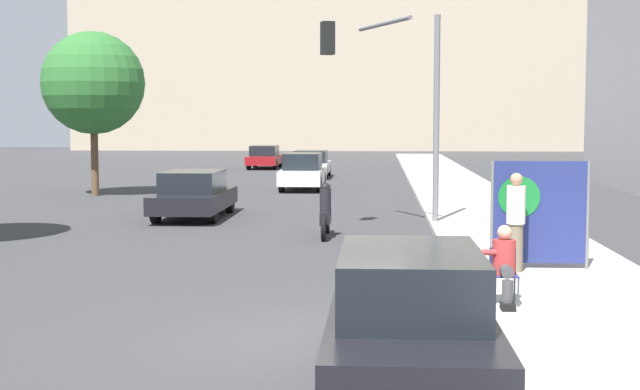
{
  "coord_description": "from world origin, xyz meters",
  "views": [
    {
      "loc": [
        0.86,
        -11.39,
        2.92
      ],
      "look_at": [
        -0.22,
        5.21,
        1.5
      ],
      "focal_mm": 50.0,
      "sensor_mm": 36.0,
      "label": 1
    }
  ],
  "objects_px": {
    "motorcycle_on_road": "(325,214)",
    "pedestrian_behind": "(528,214)",
    "protest_banner": "(539,212)",
    "car_on_road_far_lane": "(265,157)",
    "car_on_road_nearest": "(194,194)",
    "street_tree_midblock": "(93,83)",
    "car_on_road_distant": "(311,164)",
    "seated_protester": "(503,263)",
    "jogger_on_sidewalk": "(516,221)",
    "parked_car_curbside": "(410,318)",
    "car_on_road_midblock": "(303,171)",
    "traffic_light_pole": "(396,81)"
  },
  "relations": [
    {
      "from": "jogger_on_sidewalk",
      "to": "car_on_road_midblock",
      "type": "xyz_separation_m",
      "value": [
        -5.61,
        20.62,
        -0.33
      ]
    },
    {
      "from": "motorcycle_on_road",
      "to": "pedestrian_behind",
      "type": "bearing_deg",
      "value": -43.13
    },
    {
      "from": "seated_protester",
      "to": "street_tree_midblock",
      "type": "bearing_deg",
      "value": 116.44
    },
    {
      "from": "jogger_on_sidewalk",
      "to": "car_on_road_nearest",
      "type": "height_order",
      "value": "jogger_on_sidewalk"
    },
    {
      "from": "pedestrian_behind",
      "to": "traffic_light_pole",
      "type": "relative_size",
      "value": 0.31
    },
    {
      "from": "car_on_road_midblock",
      "to": "motorcycle_on_road",
      "type": "xyz_separation_m",
      "value": [
        1.82,
        -14.87,
        -0.18
      ]
    },
    {
      "from": "street_tree_midblock",
      "to": "car_on_road_nearest",
      "type": "bearing_deg",
      "value": -53.78
    },
    {
      "from": "seated_protester",
      "to": "pedestrian_behind",
      "type": "distance_m",
      "value": 4.82
    },
    {
      "from": "street_tree_midblock",
      "to": "car_on_road_far_lane",
      "type": "bearing_deg",
      "value": 78.14
    },
    {
      "from": "car_on_road_nearest",
      "to": "street_tree_midblock",
      "type": "bearing_deg",
      "value": 126.22
    },
    {
      "from": "seated_protester",
      "to": "traffic_light_pole",
      "type": "height_order",
      "value": "traffic_light_pole"
    },
    {
      "from": "pedestrian_behind",
      "to": "car_on_road_distant",
      "type": "distance_m",
      "value": 27.27
    },
    {
      "from": "traffic_light_pole",
      "to": "street_tree_midblock",
      "type": "relative_size",
      "value": 0.89
    },
    {
      "from": "jogger_on_sidewalk",
      "to": "pedestrian_behind",
      "type": "height_order",
      "value": "jogger_on_sidewalk"
    },
    {
      "from": "car_on_road_nearest",
      "to": "car_on_road_midblock",
      "type": "distance_m",
      "value": 11.08
    },
    {
      "from": "pedestrian_behind",
      "to": "parked_car_curbside",
      "type": "height_order",
      "value": "pedestrian_behind"
    },
    {
      "from": "car_on_road_nearest",
      "to": "street_tree_midblock",
      "type": "xyz_separation_m",
      "value": [
        -5.34,
        7.3,
        3.57
      ]
    },
    {
      "from": "pedestrian_behind",
      "to": "street_tree_midblock",
      "type": "relative_size",
      "value": 0.28
    },
    {
      "from": "pedestrian_behind",
      "to": "car_on_road_distant",
      "type": "relative_size",
      "value": 0.42
    },
    {
      "from": "car_on_road_far_lane",
      "to": "motorcycle_on_road",
      "type": "xyz_separation_m",
      "value": [
        5.44,
        -30.6,
        -0.12
      ]
    },
    {
      "from": "car_on_road_midblock",
      "to": "protest_banner",
      "type": "bearing_deg",
      "value": -73.27
    },
    {
      "from": "pedestrian_behind",
      "to": "car_on_road_midblock",
      "type": "distance_m",
      "value": 19.84
    },
    {
      "from": "traffic_light_pole",
      "to": "street_tree_midblock",
      "type": "xyz_separation_m",
      "value": [
        -11.24,
        9.54,
        0.35
      ]
    },
    {
      "from": "traffic_light_pole",
      "to": "car_on_road_far_lane",
      "type": "bearing_deg",
      "value": 104.02
    },
    {
      "from": "seated_protester",
      "to": "car_on_road_midblock",
      "type": "xyz_separation_m",
      "value": [
        -4.99,
        23.56,
        -0.04
      ]
    },
    {
      "from": "seated_protester",
      "to": "protest_banner",
      "type": "distance_m",
      "value": 3.53
    },
    {
      "from": "pedestrian_behind",
      "to": "car_on_road_distant",
      "type": "bearing_deg",
      "value": 80.54
    },
    {
      "from": "pedestrian_behind",
      "to": "car_on_road_far_lane",
      "type": "bearing_deg",
      "value": 82.8
    },
    {
      "from": "car_on_road_nearest",
      "to": "car_on_road_distant",
      "type": "bearing_deg",
      "value": 83.55
    },
    {
      "from": "seated_protester",
      "to": "jogger_on_sidewalk",
      "type": "xyz_separation_m",
      "value": [
        0.62,
        2.95,
        0.29
      ]
    },
    {
      "from": "protest_banner",
      "to": "car_on_road_far_lane",
      "type": "distance_m",
      "value": 37.26
    },
    {
      "from": "motorcycle_on_road",
      "to": "traffic_light_pole",
      "type": "bearing_deg",
      "value": 45.53
    },
    {
      "from": "traffic_light_pole",
      "to": "seated_protester",
      "type": "bearing_deg",
      "value": -82.34
    },
    {
      "from": "parked_car_curbside",
      "to": "car_on_road_far_lane",
      "type": "relative_size",
      "value": 1.07
    },
    {
      "from": "car_on_road_midblock",
      "to": "street_tree_midblock",
      "type": "bearing_deg",
      "value": -155.23
    },
    {
      "from": "street_tree_midblock",
      "to": "motorcycle_on_road",
      "type": "bearing_deg",
      "value": -50.06
    },
    {
      "from": "seated_protester",
      "to": "protest_banner",
      "type": "bearing_deg",
      "value": 65.87
    },
    {
      "from": "car_on_road_midblock",
      "to": "car_on_road_distant",
      "type": "relative_size",
      "value": 1.1
    },
    {
      "from": "car_on_road_distant",
      "to": "car_on_road_far_lane",
      "type": "height_order",
      "value": "car_on_road_far_lane"
    },
    {
      "from": "car_on_road_distant",
      "to": "car_on_road_far_lane",
      "type": "distance_m",
      "value": 8.77
    },
    {
      "from": "car_on_road_midblock",
      "to": "street_tree_midblock",
      "type": "distance_m",
      "value": 9.15
    },
    {
      "from": "traffic_light_pole",
      "to": "protest_banner",
      "type": "bearing_deg",
      "value": -70.69
    },
    {
      "from": "parked_car_curbside",
      "to": "motorcycle_on_road",
      "type": "xyz_separation_m",
      "value": [
        -1.65,
        12.3,
        -0.18
      ]
    },
    {
      "from": "protest_banner",
      "to": "motorcycle_on_road",
      "type": "bearing_deg",
      "value": 128.44
    },
    {
      "from": "pedestrian_behind",
      "to": "car_on_road_distant",
      "type": "height_order",
      "value": "pedestrian_behind"
    },
    {
      "from": "pedestrian_behind",
      "to": "car_on_road_midblock",
      "type": "height_order",
      "value": "pedestrian_behind"
    },
    {
      "from": "car_on_road_nearest",
      "to": "motorcycle_on_road",
      "type": "distance_m",
      "value": 5.78
    },
    {
      "from": "protest_banner",
      "to": "street_tree_midblock",
      "type": "bearing_deg",
      "value": 129.46
    },
    {
      "from": "traffic_light_pole",
      "to": "parked_car_curbside",
      "type": "bearing_deg",
      "value": -90.42
    },
    {
      "from": "parked_car_curbside",
      "to": "motorcycle_on_road",
      "type": "height_order",
      "value": "parked_car_curbside"
    }
  ]
}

